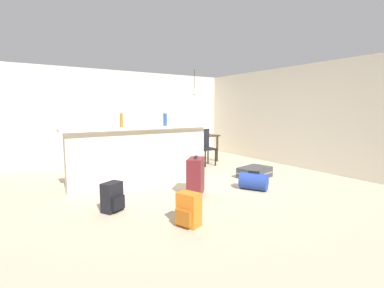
# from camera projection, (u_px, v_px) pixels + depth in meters

# --- Properties ---
(ground_plane) EXTENTS (13.00, 13.00, 0.05)m
(ground_plane) POSITION_uv_depth(u_px,v_px,m) (187.00, 182.00, 5.66)
(ground_plane) COLOR #BCAD8E
(wall_back) EXTENTS (6.60, 0.10, 2.50)m
(wall_back) POSITION_uv_depth(u_px,v_px,m) (130.00, 116.00, 8.03)
(wall_back) COLOR beige
(wall_back) RESTS_ON ground_plane
(wall_right) EXTENTS (0.10, 6.00, 2.50)m
(wall_right) POSITION_uv_depth(u_px,v_px,m) (278.00, 116.00, 7.40)
(wall_right) COLOR beige
(wall_right) RESTS_ON ground_plane
(partition_half_wall) EXTENTS (2.80, 0.20, 1.06)m
(partition_half_wall) POSITION_uv_depth(u_px,v_px,m) (142.00, 156.00, 5.45)
(partition_half_wall) COLOR beige
(partition_half_wall) RESTS_ON ground_plane
(bar_countertop) EXTENTS (2.96, 0.40, 0.05)m
(bar_countertop) POSITION_uv_depth(u_px,v_px,m) (142.00, 128.00, 5.38)
(bar_countertop) COLOR white
(bar_countertop) RESTS_ON partition_half_wall
(bottle_clear) EXTENTS (0.07, 0.07, 0.23)m
(bottle_clear) POSITION_uv_depth(u_px,v_px,m) (74.00, 122.00, 4.67)
(bottle_clear) COLOR silver
(bottle_clear) RESTS_ON bar_countertop
(bottle_amber) EXTENTS (0.06, 0.06, 0.26)m
(bottle_amber) POSITION_uv_depth(u_px,v_px,m) (121.00, 120.00, 5.08)
(bottle_amber) COLOR #9E661E
(bottle_amber) RESTS_ON bar_countertop
(bottle_blue) EXTENTS (0.07, 0.07, 0.25)m
(bottle_blue) POSITION_uv_depth(u_px,v_px,m) (165.00, 120.00, 5.53)
(bottle_blue) COLOR #284C89
(bottle_blue) RESTS_ON bar_countertop
(bottle_white) EXTENTS (0.06, 0.06, 0.28)m
(bottle_white) POSITION_uv_depth(u_px,v_px,m) (197.00, 118.00, 6.03)
(bottle_white) COLOR silver
(bottle_white) RESTS_ON bar_countertop
(dining_table) EXTENTS (1.10, 0.80, 0.74)m
(dining_table) POSITION_uv_depth(u_px,v_px,m) (196.00, 138.00, 7.69)
(dining_table) COLOR #332319
(dining_table) RESTS_ON ground_plane
(dining_chair_near_partition) EXTENTS (0.40, 0.40, 0.93)m
(dining_chair_near_partition) POSITION_uv_depth(u_px,v_px,m) (205.00, 145.00, 7.21)
(dining_chair_near_partition) COLOR black
(dining_chair_near_partition) RESTS_ON ground_plane
(dining_chair_far_side) EXTENTS (0.43, 0.43, 0.93)m
(dining_chair_far_side) POSITION_uv_depth(u_px,v_px,m) (188.00, 141.00, 8.21)
(dining_chair_far_side) COLOR black
(dining_chair_far_side) RESTS_ON ground_plane
(pendant_lamp) EXTENTS (0.34, 0.34, 0.69)m
(pendant_lamp) POSITION_uv_depth(u_px,v_px,m) (194.00, 91.00, 7.47)
(pendant_lamp) COLOR black
(suitcase_flat_charcoal) EXTENTS (0.88, 0.62, 0.22)m
(suitcase_flat_charcoal) POSITION_uv_depth(u_px,v_px,m) (255.00, 172.00, 5.93)
(suitcase_flat_charcoal) COLOR #38383D
(suitcase_flat_charcoal) RESTS_ON ground_plane
(backpack_orange) EXTENTS (0.31, 0.33, 0.42)m
(backpack_orange) POSITION_uv_depth(u_px,v_px,m) (188.00, 210.00, 3.46)
(backpack_orange) COLOR orange
(backpack_orange) RESTS_ON ground_plane
(duffel_bag_blue) EXTENTS (0.50, 0.57, 0.34)m
(duffel_bag_blue) POSITION_uv_depth(u_px,v_px,m) (254.00, 181.00, 5.03)
(duffel_bag_blue) COLOR #233D93
(duffel_bag_blue) RESTS_ON ground_plane
(backpack_black) EXTENTS (0.33, 0.32, 0.42)m
(backpack_black) POSITION_uv_depth(u_px,v_px,m) (112.00, 198.00, 3.95)
(backpack_black) COLOR black
(backpack_black) RESTS_ON ground_plane
(suitcase_upright_maroon) EXTENTS (0.48, 0.48, 0.67)m
(suitcase_upright_maroon) POSITION_uv_depth(u_px,v_px,m) (196.00, 176.00, 4.69)
(suitcase_upright_maroon) COLOR maroon
(suitcase_upright_maroon) RESTS_ON ground_plane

